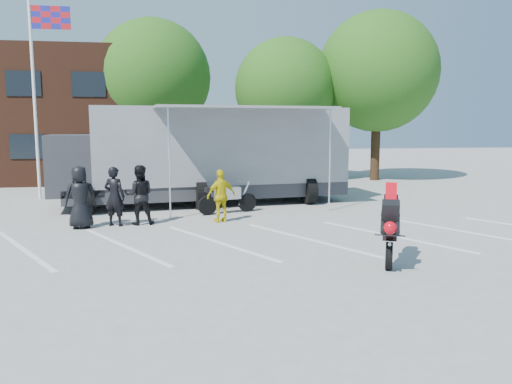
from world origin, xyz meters
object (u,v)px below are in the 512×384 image
object	(u,v)px
tree_left	(153,77)
transporter_truck	(209,204)
stunt_bike_rider	(388,262)
spectator_leather_b	(115,196)
flagpole	(40,75)
tree_mid	(285,89)
spectator_leather_c	(139,195)
spectator_leather_a	(80,197)
spectator_hivis	(221,196)
parked_motorcycle	(228,213)
tree_right	(378,72)

from	to	relation	value
tree_left	transporter_truck	bearing A→B (deg)	-74.40
stunt_bike_rider	spectator_leather_b	xyz separation A→B (m)	(-6.52, 5.09, 0.90)
flagpole	spectator_leather_b	world-z (taller)	flagpole
flagpole	tree_left	world-z (taller)	tree_left
tree_mid	spectator_leather_c	size ratio (longest dim) A/B	4.20
transporter_truck	spectator_leather_a	bearing A→B (deg)	-142.00
flagpole	spectator_leather_c	bearing A→B (deg)	-55.73
spectator_hivis	tree_left	bearing A→B (deg)	-101.14
spectator_leather_b	spectator_hivis	xyz separation A→B (m)	(3.23, 0.11, -0.07)
transporter_truck	parked_motorcycle	xyz separation A→B (m)	(0.50, -2.20, 0.00)
parked_motorcycle	stunt_bike_rider	xyz separation A→B (m)	(2.93, -6.73, 0.00)
transporter_truck	spectator_hivis	xyz separation A→B (m)	(0.14, -3.74, 0.83)
spectator_leather_a	spectator_leather_b	distance (m)	0.97
spectator_leather_b	stunt_bike_rider	bearing A→B (deg)	164.66
spectator_leather_a	tree_mid	bearing A→B (deg)	-139.04
parked_motorcycle	spectator_leather_c	distance (m)	3.37
spectator_leather_c	tree_right	bearing A→B (deg)	-142.58
spectator_leather_c	flagpole	bearing A→B (deg)	-60.19
tree_left	stunt_bike_rider	bearing A→B (deg)	-71.60
tree_left	stunt_bike_rider	xyz separation A→B (m)	(5.81, -17.46, -5.57)
flagpole	spectator_hivis	world-z (taller)	flagpole
tree_left	spectator_leather_c	xyz separation A→B (m)	(0.01, -12.25, -4.65)
parked_motorcycle	spectator_leather_b	size ratio (longest dim) A/B	1.23
parked_motorcycle	spectator_hivis	distance (m)	1.78
tree_mid	spectator_leather_c	xyz separation A→B (m)	(-6.99, -11.25, -4.03)
spectator_leather_b	spectator_leather_a	bearing A→B (deg)	34.15
transporter_truck	stunt_bike_rider	distance (m)	9.57
tree_left	spectator_hivis	bearing A→B (deg)	-78.39
tree_mid	parked_motorcycle	bearing A→B (deg)	-112.97
tree_mid	stunt_bike_rider	bearing A→B (deg)	-94.14
spectator_leather_c	spectator_leather_b	bearing A→B (deg)	5.09
tree_right	spectator_leather_a	bearing A→B (deg)	-141.00
spectator_leather_c	stunt_bike_rider	bearing A→B (deg)	133.57
stunt_bike_rider	spectator_leather_b	distance (m)	8.32
tree_right	spectator_hivis	bearing A→B (deg)	-131.37
tree_mid	spectator_leather_b	distance (m)	14.32
tree_mid	parked_motorcycle	world-z (taller)	tree_mid
tree_right	spectator_leather_a	size ratio (longest dim) A/B	4.91
parked_motorcycle	spectator_leather_a	distance (m)	4.98
stunt_bike_rider	parked_motorcycle	bearing A→B (deg)	137.37
flagpole	spectator_leather_a	distance (m)	8.17
flagpole	spectator_leather_c	xyz separation A→B (m)	(4.26, -6.25, -4.14)
transporter_truck	spectator_hivis	bearing A→B (deg)	-94.81
stunt_bike_rider	spectator_leather_a	world-z (taller)	spectator_leather_a
flagpole	stunt_bike_rider	bearing A→B (deg)	-48.74
tree_right	spectator_leather_c	xyz separation A→B (m)	(-11.99, -10.75, -4.96)
flagpole	stunt_bike_rider	xyz separation A→B (m)	(10.05, -11.46, -5.05)
stunt_bike_rider	flagpole	bearing A→B (deg)	155.10
spectator_leather_a	spectator_leather_c	bearing A→B (deg)	178.46
tree_left	tree_mid	distance (m)	7.10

